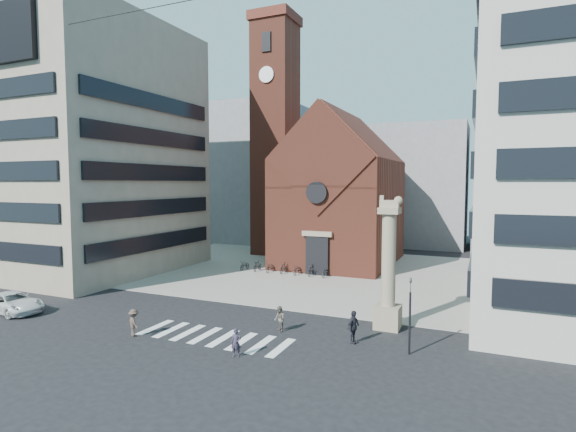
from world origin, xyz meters
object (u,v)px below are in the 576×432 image
object	(u,v)px
lion_column	(389,276)
scooter_0	(245,265)
pedestrian_0	(236,343)
pedestrian_2	(353,327)
pedestrian_1	(279,319)
traffic_light	(410,314)
white_car	(12,303)

from	to	relation	value
lion_column	scooter_0	world-z (taller)	lion_column
pedestrian_0	scooter_0	distance (m)	24.42
pedestrian_0	pedestrian_2	size ratio (longest dim) A/B	0.79
pedestrian_1	pedestrian_2	distance (m)	4.87
pedestrian_0	scooter_0	world-z (taller)	pedestrian_0
pedestrian_1	pedestrian_2	world-z (taller)	pedestrian_2
pedestrian_0	pedestrian_2	distance (m)	7.00
pedestrian_2	traffic_light	bearing A→B (deg)	-79.92
lion_column	scooter_0	bearing A→B (deg)	143.75
lion_column	traffic_light	size ratio (longest dim) A/B	2.02
traffic_light	white_car	xyz separation A→B (m)	(-27.89, -3.54, -1.56)
traffic_light	pedestrian_1	xyz separation A→B (m)	(-8.18, 0.53, -1.47)
white_car	pedestrian_0	distance (m)	19.31
lion_column	scooter_0	xyz separation A→B (m)	(-18.17, 13.32, -2.92)
pedestrian_1	traffic_light	bearing A→B (deg)	45.43
white_car	pedestrian_1	world-z (taller)	pedestrian_1
traffic_light	scooter_0	size ratio (longest dim) A/B	2.31
traffic_light	pedestrian_2	distance (m)	3.59
lion_column	pedestrian_2	size ratio (longest dim) A/B	4.44
white_car	traffic_light	bearing A→B (deg)	-77.39
pedestrian_0	white_car	bearing A→B (deg)	160.69
pedestrian_1	pedestrian_0	bearing A→B (deg)	-45.84
white_car	pedestrian_2	world-z (taller)	pedestrian_2
lion_column	traffic_light	bearing A→B (deg)	-63.54
white_car	pedestrian_0	size ratio (longest dim) A/B	3.37
white_car	pedestrian_1	xyz separation A→B (m)	(19.71, 4.07, 0.09)
pedestrian_0	scooter_0	bearing A→B (deg)	100.88
traffic_light	scooter_0	xyz separation A→B (m)	(-20.16, 17.32, -1.75)
pedestrian_2	pedestrian_0	bearing A→B (deg)	148.39
pedestrian_1	scooter_0	size ratio (longest dim) A/B	0.88
pedestrian_1	scooter_0	distance (m)	20.63
scooter_0	pedestrian_1	bearing A→B (deg)	-54.98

